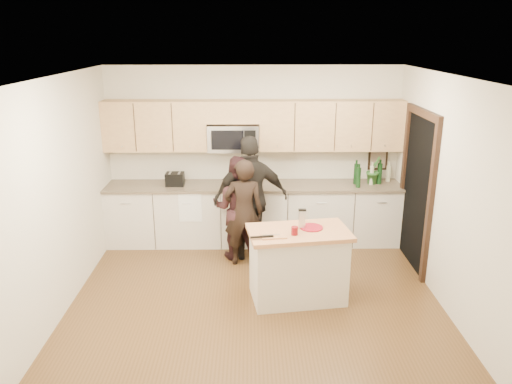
{
  "coord_description": "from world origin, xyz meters",
  "views": [
    {
      "loc": [
        -0.07,
        -5.61,
        3.14
      ],
      "look_at": [
        0.01,
        0.35,
        1.25
      ],
      "focal_mm": 35.0,
      "sensor_mm": 36.0,
      "label": 1
    }
  ],
  "objects_px": {
    "toaster": "(175,179)",
    "woman_left": "(244,213)",
    "woman_right": "(251,198)",
    "woman_center": "(238,208)",
    "island": "(298,264)"
  },
  "relations": [
    {
      "from": "island",
      "to": "woman_center",
      "type": "relative_size",
      "value": 0.84
    },
    {
      "from": "toaster",
      "to": "woman_left",
      "type": "relative_size",
      "value": 0.18
    },
    {
      "from": "island",
      "to": "woman_center",
      "type": "height_order",
      "value": "woman_center"
    },
    {
      "from": "woman_center",
      "to": "woman_right",
      "type": "height_order",
      "value": "woman_right"
    },
    {
      "from": "woman_left",
      "to": "woman_center",
      "type": "height_order",
      "value": "woman_left"
    },
    {
      "from": "woman_center",
      "to": "woman_left",
      "type": "bearing_deg",
      "value": 124.08
    },
    {
      "from": "woman_left",
      "to": "woman_right",
      "type": "distance_m",
      "value": 0.27
    },
    {
      "from": "island",
      "to": "woman_center",
      "type": "xyz_separation_m",
      "value": [
        -0.76,
        1.22,
        0.31
      ]
    },
    {
      "from": "toaster",
      "to": "woman_right",
      "type": "xyz_separation_m",
      "value": [
        1.15,
        -0.54,
        -0.13
      ]
    },
    {
      "from": "island",
      "to": "woman_right",
      "type": "distance_m",
      "value": 1.42
    },
    {
      "from": "toaster",
      "to": "woman_center",
      "type": "distance_m",
      "value": 1.13
    },
    {
      "from": "woman_left",
      "to": "woman_right",
      "type": "xyz_separation_m",
      "value": [
        0.1,
        0.21,
        0.14
      ]
    },
    {
      "from": "toaster",
      "to": "island",
      "type": "bearing_deg",
      "value": -45.63
    },
    {
      "from": "toaster",
      "to": "woman_left",
      "type": "xyz_separation_m",
      "value": [
        1.05,
        -0.75,
        -0.27
      ]
    },
    {
      "from": "toaster",
      "to": "woman_left",
      "type": "height_order",
      "value": "woman_left"
    }
  ]
}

